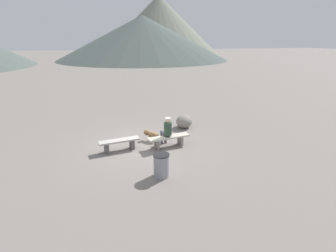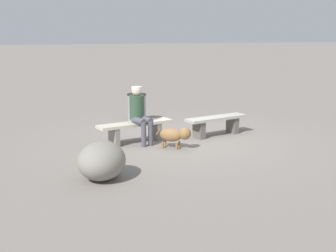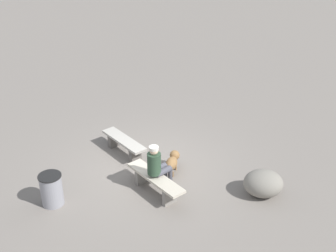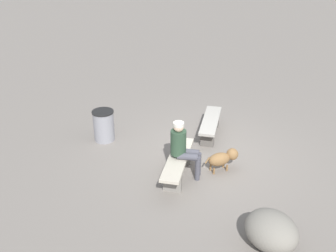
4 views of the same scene
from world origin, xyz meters
TOP-DOWN VIEW (x-y plane):
  - ground at (0.00, 0.00)m, footprint 210.00×210.00m
  - bench_left at (-0.99, -0.17)m, footprint 1.69×0.64m
  - bench_right at (1.06, -0.31)m, footprint 1.84×0.68m
  - seated_person at (1.00, -0.22)m, footprint 0.41×0.67m
  - dog at (0.45, 0.54)m, footprint 0.64×0.66m
  - trash_bin at (0.20, -2.61)m, footprint 0.54×0.54m
  - boulder at (2.46, 1.89)m, footprint 1.20×1.25m
  - distant_peak_0 at (15.01, 63.03)m, footprint 33.48×33.48m
  - distant_peak_2 at (8.04, 48.45)m, footprint 37.01×37.01m

SIDE VIEW (x-z plane):
  - ground at x=0.00m, z-range -0.06..0.00m
  - dog at x=0.45m, z-range 0.06..0.55m
  - bench_left at x=-0.99m, z-range 0.09..0.56m
  - boulder at x=2.46m, z-range 0.00..0.66m
  - bench_right at x=1.06m, z-range 0.10..0.58m
  - trash_bin at x=0.20m, z-range 0.00..0.80m
  - seated_person at x=1.00m, z-range 0.11..1.41m
  - distant_peak_2 at x=8.04m, z-range 0.00..9.25m
  - distant_peak_0 at x=15.01m, z-range 0.00..15.49m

